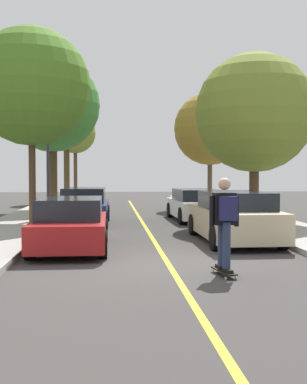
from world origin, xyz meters
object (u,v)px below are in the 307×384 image
(parked_car_right_near, at_px, (196,205))
(skateboard, at_px, (224,271))
(streetlamp, at_px, (48,141))
(parked_car_left_near, at_px, (84,207))
(street_tree_left_near, at_px, (52,105))
(street_tree_left_farthest, at_px, (75,133))
(skateboarder, at_px, (225,218))
(street_tree_right_near, at_px, (210,129))
(street_tree_right_nearest, at_px, (255,113))
(parked_car_left_nearest, at_px, (71,224))
(fire_hydrant, at_px, (42,213))
(street_tree_left_nearest, at_px, (31,87))
(street_tree_left_far, at_px, (66,128))
(parked_car_right_nearest, at_px, (234,217))

(parked_car_right_near, xyz_separation_m, skateboard, (-1.31, -10.64, -0.55))
(streetlamp, bearing_deg, parked_car_left_near, -62.21)
(street_tree_left_near, bearing_deg, streetlamp, -87.63)
(street_tree_left_farthest, relative_size, skateboarder, 3.80)
(street_tree_right_near, bearing_deg, parked_car_right_near, -106.02)
(parked_car_left_near, xyz_separation_m, skateboarder, (3.11, -9.46, 0.43))
(street_tree_right_nearest, height_order, skateboarder, street_tree_right_nearest)
(parked_car_left_nearest, relative_size, fire_hydrant, 5.81)
(parked_car_right_near, relative_size, street_tree_right_near, 0.73)
(street_tree_right_near, bearing_deg, skateboarder, -100.45)
(parked_car_left_nearest, relative_size, parked_car_right_near, 0.91)
(parked_car_right_near, bearing_deg, street_tree_left_nearest, -167.52)
(street_tree_left_far, relative_size, streetlamp, 1.11)
(fire_hydrant, bearing_deg, skateboard, -63.25)
(street_tree_left_near, xyz_separation_m, street_tree_right_nearest, (8.14, -6.73, -1.12))
(street_tree_right_nearest, bearing_deg, street_tree_left_near, 140.43)
(street_tree_left_far, xyz_separation_m, streetlamp, (0.12, -10.28, -1.48))
(parked_car_right_nearest, bearing_deg, parked_car_right_near, 90.00)
(parked_car_left_nearest, bearing_deg, street_tree_right_near, 65.49)
(parked_car_left_near, distance_m, street_tree_left_near, 7.92)
(street_tree_left_nearest, bearing_deg, parked_car_left_nearest, -72.34)
(parked_car_right_near, xyz_separation_m, skateboarder, (-1.30, -10.68, 0.45))
(street_tree_left_far, bearing_deg, skateboarder, -77.83)
(street_tree_left_farthest, distance_m, skateboard, 31.45)
(parked_car_left_nearest, relative_size, streetlamp, 0.73)
(parked_car_left_near, relative_size, parked_car_right_near, 0.92)
(parked_car_left_near, bearing_deg, skateboard, -71.80)
(parked_car_left_near, relative_size, street_tree_right_near, 0.67)
(parked_car_right_nearest, bearing_deg, street_tree_left_farthest, 103.48)
(parked_car_left_nearest, bearing_deg, street_tree_right_nearest, 41.22)
(street_tree_left_near, height_order, fire_hydrant, street_tree_left_near)
(parked_car_right_nearest, relative_size, street_tree_left_nearest, 0.65)
(parked_car_left_near, distance_m, streetlamp, 4.60)
(parked_car_left_near, height_order, street_tree_left_near, street_tree_left_near)
(street_tree_left_far, bearing_deg, street_tree_left_farthest, 90.00)
(parked_car_right_nearest, distance_m, street_tree_left_nearest, 9.01)
(parked_car_left_near, relative_size, street_tree_left_nearest, 0.58)
(street_tree_left_far, xyz_separation_m, fire_hydrant, (0.37, -13.90, -4.32))
(street_tree_right_nearest, height_order, street_tree_right_near, street_tree_right_nearest)
(street_tree_right_nearest, relative_size, streetlamp, 1.12)
(streetlamp, bearing_deg, skateboard, -69.17)
(street_tree_left_nearest, bearing_deg, street_tree_left_near, 90.00)
(skateboard, bearing_deg, street_tree_left_near, 107.66)
(parked_car_right_near, distance_m, street_tree_left_far, 14.50)
(skateboard, bearing_deg, fire_hydrant, 116.75)
(street_tree_right_near, bearing_deg, street_tree_left_near, -169.30)
(street_tree_left_far, bearing_deg, skateboard, -77.82)
(parked_car_right_nearest, relative_size, skateboarder, 2.63)
(parked_car_left_near, relative_size, street_tree_left_near, 0.55)
(street_tree_left_near, xyz_separation_m, street_tree_left_farthest, (0.00, 15.04, -0.18))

